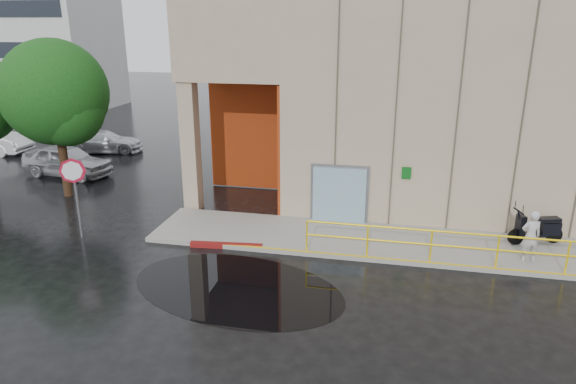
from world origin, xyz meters
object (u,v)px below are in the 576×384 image
(person, at_px, (531,236))
(car_c, at_px, (103,142))
(stop_sign, at_px, (74,181))
(red_curb, at_px, (226,245))
(car_a, at_px, (67,161))
(tree_near, at_px, (57,97))
(scooter, at_px, (538,220))

(person, height_order, car_c, person)
(person, bearing_deg, stop_sign, -9.53)
(stop_sign, xyz_separation_m, red_curb, (5.17, 0.19, -1.94))
(red_curb, height_order, car_a, car_a)
(car_a, bearing_deg, tree_near, -137.10)
(person, height_order, scooter, person)
(person, distance_m, stop_sign, 14.61)
(red_curb, xyz_separation_m, car_a, (-10.10, 6.41, 0.65))
(red_curb, distance_m, car_a, 11.98)
(scooter, distance_m, stop_sign, 15.30)
(person, height_order, car_a, person)
(car_c, relative_size, tree_near, 0.66)
(person, distance_m, car_a, 20.30)
(red_curb, bearing_deg, car_c, 134.87)
(stop_sign, distance_m, red_curb, 5.52)
(person, distance_m, tree_near, 18.12)
(person, relative_size, red_curb, 0.68)
(red_curb, xyz_separation_m, car_c, (-10.95, 11.00, 0.53))
(car_a, bearing_deg, person, -98.92)
(person, xyz_separation_m, car_a, (-19.48, 5.72, -0.22))
(scooter, bearing_deg, car_a, 150.49)
(person, relative_size, car_c, 0.38)
(stop_sign, relative_size, car_c, 0.66)
(tree_near, bearing_deg, scooter, -5.05)
(red_curb, distance_m, car_c, 15.53)
(red_curb, relative_size, car_c, 0.56)
(person, bearing_deg, car_c, -39.89)
(scooter, xyz_separation_m, red_curb, (-9.92, -2.12, -0.88))
(tree_near, bearing_deg, person, -9.79)
(person, bearing_deg, car_a, -29.35)
(scooter, xyz_separation_m, car_c, (-20.87, 8.88, -0.35))
(stop_sign, bearing_deg, scooter, 5.06)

